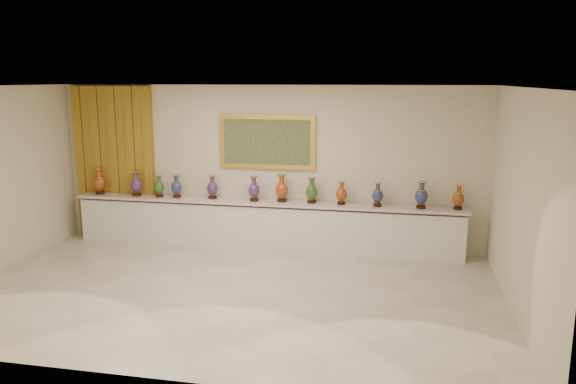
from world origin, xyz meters
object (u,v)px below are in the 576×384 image
counter (264,225)px  vase_1 (137,185)px  vase_0 (100,183)px  vase_2 (159,187)px

counter → vase_1: vase_1 is taller
vase_0 → vase_1: size_ratio=1.07×
counter → vase_0: size_ratio=14.38×
counter → vase_2: 2.14m
vase_2 → counter: bearing=1.0°
counter → vase_1: (-2.50, -0.04, 0.68)m
vase_1 → vase_2: 0.46m
vase_1 → counter: bearing=0.8°
vase_1 → vase_2: (0.46, -0.00, -0.03)m
vase_1 → vase_2: size_ratio=1.15×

